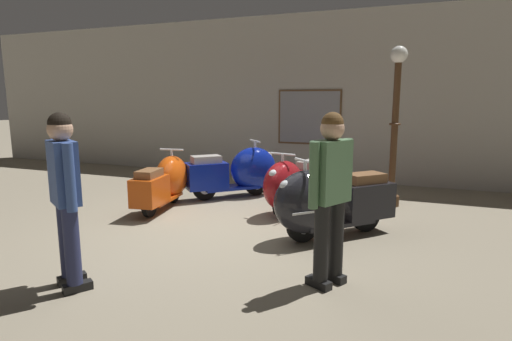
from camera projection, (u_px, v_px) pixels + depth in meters
The scene contains 9 objects.
ground_plane at pixel (217, 226), 5.96m from camera, with size 60.00×60.00×0.00m, color gray.
showroom_back_wall at pixel (295, 98), 9.36m from camera, with size 18.00×0.24×3.64m.
scooter_0 at pixel (166, 181), 6.93m from camera, with size 0.68×1.62×0.96m.
scooter_1 at pixel (240, 171), 7.65m from camera, with size 1.57×1.54×1.05m.
scooter_2 at pixel (292, 184), 6.61m from camera, with size 0.85×1.69×0.99m.
scooter_3 at pixel (325, 202), 5.36m from camera, with size 1.56×1.60×1.06m.
lamppost at pixel (395, 122), 6.84m from camera, with size 0.28×0.28×2.65m.
visitor_0 at pixel (330, 188), 3.92m from camera, with size 0.39×0.51×1.69m.
visitor_1 at pixel (65, 189), 3.85m from camera, with size 0.50×0.41×1.69m.
Camera 1 is at (2.60, -5.14, 1.81)m, focal length 29.01 mm.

